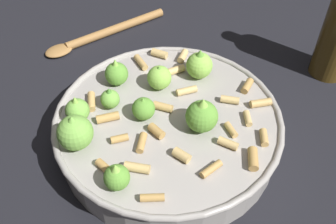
# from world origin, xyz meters

# --- Properties ---
(ground_plane) EXTENTS (2.40, 2.40, 0.00)m
(ground_plane) POSITION_xyz_m (0.00, 0.00, 0.00)
(ground_plane) COLOR black
(cooking_pan) EXTENTS (0.32, 0.32, 0.10)m
(cooking_pan) POSITION_xyz_m (0.00, -0.00, 0.03)
(cooking_pan) COLOR #9E9993
(cooking_pan) RESTS_ON ground
(wooden_spoon) EXTENTS (0.26, 0.06, 0.02)m
(wooden_spoon) POSITION_xyz_m (0.00, -0.29, 0.01)
(wooden_spoon) COLOR #9E703D
(wooden_spoon) RESTS_ON ground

